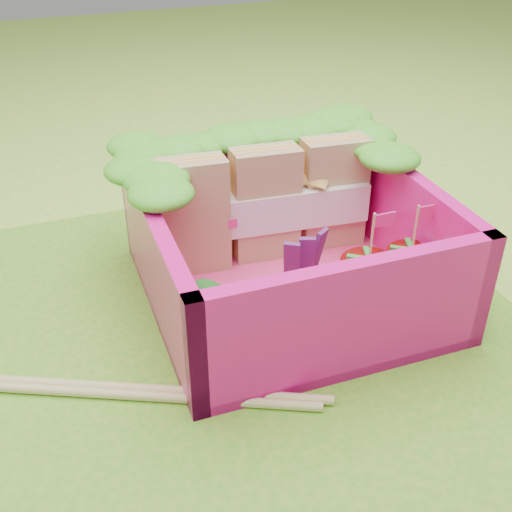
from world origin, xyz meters
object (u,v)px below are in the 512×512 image
object	(u,v)px
broccoli	(209,312)
chopsticks	(30,385)
strawberry_right	(409,272)
strawberry_left	(367,284)
bento_box	(288,245)
sandwich_stack	(266,205)

from	to	relation	value
broccoli	chopsticks	size ratio (longest dim) A/B	0.15
broccoli	strawberry_right	distance (m)	0.98
broccoli	strawberry_left	bearing A→B (deg)	2.10
bento_box	chopsticks	size ratio (longest dim) A/B	0.58
strawberry_right	chopsticks	size ratio (longest dim) A/B	0.21
strawberry_left	bento_box	bearing A→B (deg)	131.49
bento_box	sandwich_stack	world-z (taller)	sandwich_stack
bento_box	strawberry_left	xyz separation A→B (m)	(0.26, -0.29, -0.09)
strawberry_left	strawberry_right	size ratio (longest dim) A/B	1.05
bento_box	strawberry_right	xyz separation A→B (m)	(0.50, -0.26, -0.10)
bento_box	chopsticks	distance (m)	1.27
bento_box	broccoli	world-z (taller)	bento_box
bento_box	sandwich_stack	distance (m)	0.31
strawberry_left	strawberry_right	distance (m)	0.24
bento_box	strawberry_left	world-z (taller)	bento_box
strawberry_left	strawberry_right	bearing A→B (deg)	8.27
bento_box	strawberry_left	bearing A→B (deg)	-48.51
sandwich_stack	strawberry_right	bearing A→B (deg)	-48.83
sandwich_stack	broccoli	distance (m)	0.80
broccoli	chopsticks	bearing A→B (deg)	174.99
broccoli	strawberry_left	size ratio (longest dim) A/B	0.70
broccoli	strawberry_left	distance (m)	0.74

